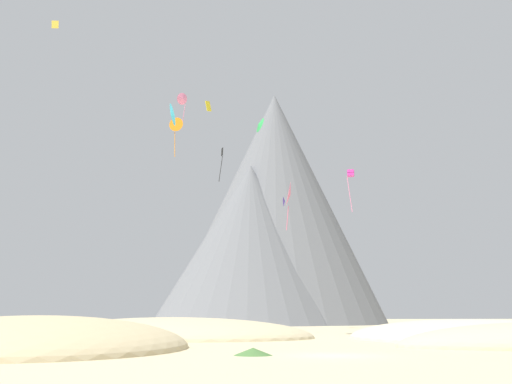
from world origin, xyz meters
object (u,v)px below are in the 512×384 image
object	(u,v)px
bush_scatter_east	(22,341)
kite_indigo_mid	(284,201)
kite_cyan_mid	(172,115)
kite_magenta_mid	(351,174)
kite_green_high	(259,125)
kite_yellow_high	(208,106)
bush_near_right	(56,339)
kite_gold_high	(55,24)
kite_rainbow_mid	(289,194)
kite_black_mid	(222,158)
bush_mid_center	(253,352)
rock_massif	(268,217)
kite_orange_high	(176,125)
kite_pink_high	(183,99)

from	to	relation	value
bush_scatter_east	kite_indigo_mid	distance (m)	55.58
kite_cyan_mid	kite_magenta_mid	world-z (taller)	kite_cyan_mid
kite_green_high	kite_magenta_mid	distance (m)	20.43
bush_scatter_east	kite_yellow_high	xyz separation A→B (m)	(13.23, 32.23, 26.18)
kite_green_high	kite_cyan_mid	xyz separation A→B (m)	(-12.41, -18.32, -4.64)
bush_near_right	bush_scatter_east	world-z (taller)	bush_scatter_east
bush_scatter_east	kite_indigo_mid	world-z (taller)	kite_indigo_mid
kite_indigo_mid	kite_cyan_mid	world-z (taller)	kite_cyan_mid
kite_gold_high	kite_rainbow_mid	bearing A→B (deg)	-175.24
kite_black_mid	kite_green_high	bearing A→B (deg)	98.72
bush_mid_center	kite_rainbow_mid	bearing A→B (deg)	75.79
bush_mid_center	rock_massif	xyz separation A→B (m)	(15.42, 96.56, 21.42)
bush_mid_center	rock_massif	distance (m)	100.10
kite_orange_high	kite_pink_high	xyz separation A→B (m)	(0.82, 3.29, 4.71)
kite_rainbow_mid	kite_black_mid	xyz separation A→B (m)	(-5.01, 26.07, 9.91)
kite_cyan_mid	kite_magenta_mid	xyz separation A→B (m)	(21.30, 3.03, -5.59)
kite_pink_high	kite_gold_high	world-z (taller)	kite_gold_high
bush_mid_center	kite_rainbow_mid	xyz separation A→B (m)	(7.68, 30.32, 14.07)
kite_indigo_mid	kite_pink_high	size ratio (longest dim) A/B	0.29
bush_near_right	kite_magenta_mid	xyz separation A→B (m)	(29.63, 21.45, 18.18)
kite_orange_high	kite_pink_high	size ratio (longest dim) A/B	1.12
kite_black_mid	bush_scatter_east	bearing A→B (deg)	13.53
kite_pink_high	kite_gold_high	xyz separation A→B (m)	(-17.82, 0.72, 10.29)
rock_massif	kite_rainbow_mid	world-z (taller)	rock_massif
bush_mid_center	kite_cyan_mid	xyz separation A→B (m)	(-4.60, 35.85, 23.81)
bush_near_right	kite_gold_high	bearing A→B (deg)	102.76
bush_near_right	kite_magenta_mid	size ratio (longest dim) A/B	0.46
kite_indigo_mid	kite_rainbow_mid	bearing A→B (deg)	-172.93
rock_massif	kite_green_high	bearing A→B (deg)	-100.17
kite_magenta_mid	kite_gold_high	bearing A→B (deg)	179.76
kite_green_high	kite_orange_high	bearing A→B (deg)	-78.71
bush_scatter_east	kite_yellow_high	bearing A→B (deg)	67.68
kite_cyan_mid	kite_orange_high	bearing A→B (deg)	172.24
kite_indigo_mid	kite_pink_high	bearing A→B (deg)	115.67
kite_orange_high	kite_magenta_mid	bearing A→B (deg)	173.09
bush_scatter_east	kite_pink_high	bearing A→B (deg)	76.78
rock_massif	kite_yellow_high	distance (m)	58.57
kite_yellow_high	kite_orange_high	bearing A→B (deg)	116.69
kite_pink_high	bush_mid_center	bearing A→B (deg)	-118.89
kite_gold_high	kite_black_mid	xyz separation A→B (m)	(23.63, 3.49, -17.43)
kite_green_high	kite_magenta_mid	xyz separation A→B (m)	(8.88, -15.29, -10.23)
bush_near_right	kite_gold_high	size ratio (longest dim) A/B	1.82
kite_gold_high	kite_pink_high	bearing A→B (deg)	-139.28
kite_green_high	kite_gold_high	world-z (taller)	kite_gold_high
bush_scatter_east	rock_massif	distance (m)	95.42
bush_mid_center	kite_orange_high	world-z (taller)	kite_orange_high
kite_magenta_mid	kite_green_high	bearing A→B (deg)	140.33
kite_yellow_high	kite_rainbow_mid	bearing A→B (deg)	-48.35
kite_green_high	kite_rainbow_mid	size ratio (longest dim) A/B	0.48
bush_near_right	bush_scatter_east	xyz separation A→B (m)	(-0.56, -9.31, 0.23)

